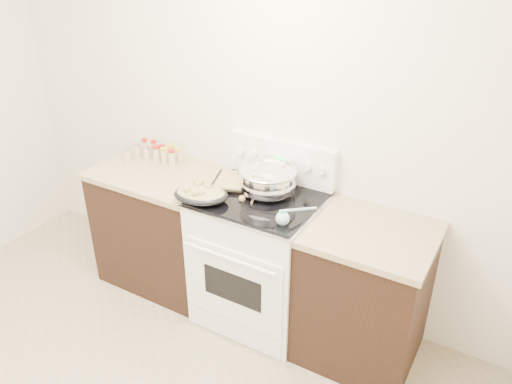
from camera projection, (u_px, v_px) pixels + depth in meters
The scene contains 9 objects.
counter_left at pixel (165, 226), 3.75m from camera, with size 0.93×0.67×0.92m.
counter_right at pixel (364, 294), 3.05m from camera, with size 0.73×0.67×0.92m.
kitchen_range at pixel (260, 256), 3.36m from camera, with size 0.78×0.73×1.22m.
mixing_bowl at pixel (268, 181), 3.15m from camera, with size 0.37×0.37×0.22m.
roasting_pan at pixel (201, 194), 3.08m from camera, with size 0.40×0.33×0.11m.
baking_sheet at pixel (247, 182), 3.28m from camera, with size 0.52×0.44×0.06m.
wooden_spoon at pixel (247, 197), 3.12m from camera, with size 0.11×0.25×0.04m.
blue_ladle at pixel (284, 217), 2.85m from camera, with size 0.16×0.26×0.10m.
spice_jars at pixel (156, 153), 3.67m from camera, with size 0.39×0.24×0.13m.
Camera 1 is at (1.73, -0.98, 2.44)m, focal length 35.00 mm.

